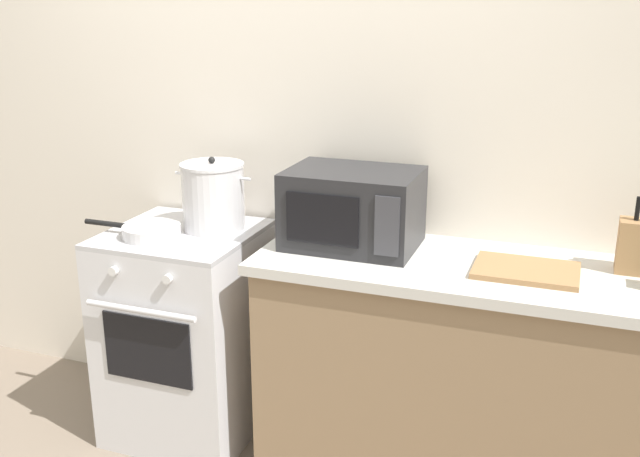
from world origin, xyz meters
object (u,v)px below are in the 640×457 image
Objects in this scene: cutting_board at (526,270)px; stove at (187,332)px; stock_pot at (213,196)px; frying_pan at (150,231)px; knife_block at (637,246)px; microwave at (353,208)px.

stove is at bearing -179.95° from cutting_board.
stock_pot is 0.80× the size of frying_pan.
frying_pan is (-0.19, -0.19, -0.12)m from stock_pot.
stove is 2.56× the size of cutting_board.
stock_pot is 1.63m from knife_block.
frying_pan is at bearing -135.27° from stock_pot.
cutting_board is at bearing 4.23° from frying_pan.
stove is 0.62m from stock_pot.
frying_pan reaches higher than cutting_board.
stock_pot reaches higher than stove.
knife_block is (1.02, 0.06, -0.05)m from microwave.
frying_pan is 1.55× the size of knife_block.
stove is 3.29× the size of knife_block.
cutting_board is (1.27, -0.08, -0.13)m from stock_pot.
microwave is (0.61, -0.00, 0.01)m from stock_pot.
knife_block reaches higher than cutting_board.
stove is at bearing 53.89° from frying_pan.
stock_pot reaches higher than microwave.
cutting_board is 0.39m from knife_block.
microwave is 0.69m from cutting_board.
knife_block is at bearing 7.76° from frying_pan.
stove is 1.46m from cutting_board.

